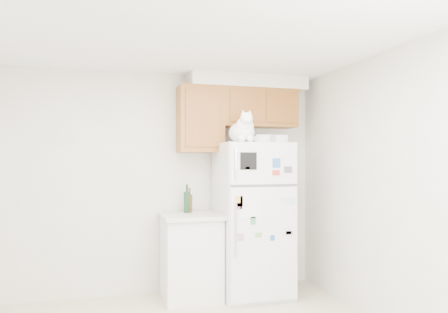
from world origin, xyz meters
name	(u,v)px	position (x,y,z in m)	size (l,w,h in m)	color
room_shell	(198,138)	(0.12, 0.24, 1.67)	(3.84, 4.04, 2.52)	silver
refrigerator	(253,219)	(1.05, 1.61, 0.85)	(0.76, 0.78, 1.70)	silver
base_counter	(191,256)	(0.36, 1.68, 0.46)	(0.64, 0.64, 0.92)	white
cat	(243,131)	(0.88, 1.44, 1.83)	(0.33, 0.49, 0.34)	white
storage_box_back	(264,139)	(1.20, 1.65, 1.75)	(0.18, 0.13, 0.10)	white
storage_box_front	(279,139)	(1.33, 1.49, 1.74)	(0.15, 0.11, 0.09)	white
bottle_green	(187,198)	(0.35, 1.82, 1.08)	(0.07, 0.07, 0.32)	#19381E
bottle_amber	(190,200)	(0.38, 1.83, 1.06)	(0.06, 0.06, 0.28)	#593814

